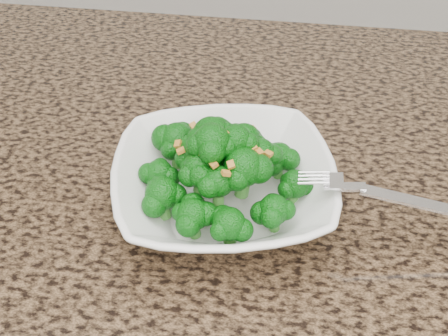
# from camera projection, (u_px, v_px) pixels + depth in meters

# --- Properties ---
(granite_counter) EXTENTS (1.64, 1.04, 0.03)m
(granite_counter) POSITION_uv_depth(u_px,v_px,m) (148.00, 267.00, 0.54)
(granite_counter) COLOR brown
(granite_counter) RESTS_ON cabinet
(bowl) EXTENTS (0.26, 0.26, 0.05)m
(bowl) POSITION_uv_depth(u_px,v_px,m) (224.00, 186.00, 0.56)
(bowl) COLOR white
(bowl) RESTS_ON granite_counter
(broccoli_pile) EXTENTS (0.19, 0.19, 0.07)m
(broccoli_pile) POSITION_uv_depth(u_px,v_px,m) (224.00, 138.00, 0.53)
(broccoli_pile) COLOR #0A5C0C
(broccoli_pile) RESTS_ON bowl
(garlic_topping) EXTENTS (0.12, 0.12, 0.01)m
(garlic_topping) POSITION_uv_depth(u_px,v_px,m) (224.00, 106.00, 0.50)
(garlic_topping) COLOR #BD832E
(garlic_topping) RESTS_ON broccoli_pile
(fork) EXTENTS (0.18, 0.04, 0.01)m
(fork) POSITION_uv_depth(u_px,v_px,m) (358.00, 187.00, 0.51)
(fork) COLOR silver
(fork) RESTS_ON bowl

